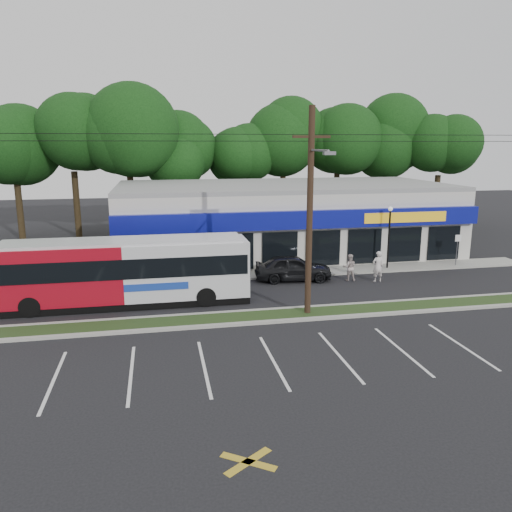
{
  "coord_description": "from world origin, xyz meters",
  "views": [
    {
      "loc": [
        -4.09,
        -21.56,
        8.27
      ],
      "look_at": [
        1.2,
        5.0,
        2.18
      ],
      "focal_mm": 35.0,
      "sensor_mm": 36.0,
      "label": 1
    }
  ],
  "objects_px": {
    "utility_pole": "(307,206)",
    "pedestrian_a": "(378,266)",
    "car_dark": "(293,268)",
    "pedestrian_b": "(349,267)",
    "metrobus": "(125,270)",
    "sign_post": "(458,244)",
    "car_silver": "(43,284)",
    "lamp_post": "(389,230)"
  },
  "relations": [
    {
      "from": "sign_post",
      "to": "car_dark",
      "type": "height_order",
      "value": "sign_post"
    },
    {
      "from": "lamp_post",
      "to": "pedestrian_a",
      "type": "xyz_separation_m",
      "value": [
        -2.0,
        -2.8,
        -1.71
      ]
    },
    {
      "from": "utility_pole",
      "to": "car_silver",
      "type": "bearing_deg",
      "value": 155.58
    },
    {
      "from": "sign_post",
      "to": "pedestrian_a",
      "type": "xyz_separation_m",
      "value": [
        -7.0,
        -2.57,
        -0.59
      ]
    },
    {
      "from": "lamp_post",
      "to": "sign_post",
      "type": "distance_m",
      "value": 5.13
    },
    {
      "from": "sign_post",
      "to": "car_silver",
      "type": "distance_m",
      "value": 26.61
    },
    {
      "from": "pedestrian_a",
      "to": "car_dark",
      "type": "bearing_deg",
      "value": -16.16
    },
    {
      "from": "metrobus",
      "to": "car_silver",
      "type": "height_order",
      "value": "metrobus"
    },
    {
      "from": "car_silver",
      "to": "pedestrian_b",
      "type": "height_order",
      "value": "pedestrian_b"
    },
    {
      "from": "sign_post",
      "to": "car_silver",
      "type": "xyz_separation_m",
      "value": [
        -26.54,
        -1.57,
        -0.9
      ]
    },
    {
      "from": "pedestrian_b",
      "to": "car_dark",
      "type": "bearing_deg",
      "value": 1.72
    },
    {
      "from": "lamp_post",
      "to": "pedestrian_a",
      "type": "distance_m",
      "value": 3.84
    },
    {
      "from": "metrobus",
      "to": "pedestrian_b",
      "type": "xyz_separation_m",
      "value": [
        13.29,
        2.11,
        -1.0
      ]
    },
    {
      "from": "metrobus",
      "to": "pedestrian_a",
      "type": "xyz_separation_m",
      "value": [
        14.89,
        1.5,
        -0.87
      ]
    },
    {
      "from": "utility_pole",
      "to": "sign_post",
      "type": "distance_m",
      "value": 15.71
    },
    {
      "from": "utility_pole",
      "to": "car_dark",
      "type": "distance_m",
      "value": 7.96
    },
    {
      "from": "car_silver",
      "to": "sign_post",
      "type": "bearing_deg",
      "value": -97.92
    },
    {
      "from": "lamp_post",
      "to": "pedestrian_b",
      "type": "height_order",
      "value": "lamp_post"
    },
    {
      "from": "metrobus",
      "to": "car_silver",
      "type": "bearing_deg",
      "value": 151.94
    },
    {
      "from": "utility_pole",
      "to": "pedestrian_a",
      "type": "bearing_deg",
      "value": 39.44
    },
    {
      "from": "metrobus",
      "to": "pedestrian_b",
      "type": "bearing_deg",
      "value": 9.2
    },
    {
      "from": "lamp_post",
      "to": "metrobus",
      "type": "xyz_separation_m",
      "value": [
        -16.89,
        -4.3,
        -0.84
      ]
    },
    {
      "from": "pedestrian_b",
      "to": "metrobus",
      "type": "bearing_deg",
      "value": 22.42
    },
    {
      "from": "utility_pole",
      "to": "metrobus",
      "type": "height_order",
      "value": "utility_pole"
    },
    {
      "from": "car_silver",
      "to": "pedestrian_b",
      "type": "distance_m",
      "value": 17.95
    },
    {
      "from": "utility_pole",
      "to": "lamp_post",
      "type": "xyz_separation_m",
      "value": [
        8.17,
        7.87,
        -2.74
      ]
    },
    {
      "from": "sign_post",
      "to": "pedestrian_a",
      "type": "bearing_deg",
      "value": -159.81
    },
    {
      "from": "car_silver",
      "to": "pedestrian_b",
      "type": "xyz_separation_m",
      "value": [
        17.95,
        -0.39,
        0.18
      ]
    },
    {
      "from": "lamp_post",
      "to": "pedestrian_a",
      "type": "relative_size",
      "value": 2.21
    },
    {
      "from": "sign_post",
      "to": "metrobus",
      "type": "bearing_deg",
      "value": -169.46
    },
    {
      "from": "sign_post",
      "to": "pedestrian_b",
      "type": "xyz_separation_m",
      "value": [
        -8.6,
        -1.97,
        -0.72
      ]
    },
    {
      "from": "metrobus",
      "to": "sign_post",
      "type": "bearing_deg",
      "value": 10.74
    },
    {
      "from": "car_silver",
      "to": "pedestrian_a",
      "type": "distance_m",
      "value": 19.57
    },
    {
      "from": "car_dark",
      "to": "pedestrian_b",
      "type": "height_order",
      "value": "pedestrian_b"
    },
    {
      "from": "utility_pole",
      "to": "sign_post",
      "type": "bearing_deg",
      "value": 30.15
    },
    {
      "from": "lamp_post",
      "to": "car_silver",
      "type": "height_order",
      "value": "lamp_post"
    },
    {
      "from": "pedestrian_b",
      "to": "pedestrian_a",
      "type": "bearing_deg",
      "value": 172.64
    },
    {
      "from": "pedestrian_a",
      "to": "sign_post",
      "type": "bearing_deg",
      "value": -161.28
    },
    {
      "from": "lamp_post",
      "to": "car_dark",
      "type": "xyz_separation_m",
      "value": [
        -7.0,
        -1.49,
        -1.87
      ]
    },
    {
      "from": "pedestrian_b",
      "to": "car_silver",
      "type": "bearing_deg",
      "value": 12.16
    },
    {
      "from": "car_dark",
      "to": "pedestrian_a",
      "type": "relative_size",
      "value": 2.45
    },
    {
      "from": "lamp_post",
      "to": "metrobus",
      "type": "relative_size",
      "value": 0.33
    }
  ]
}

